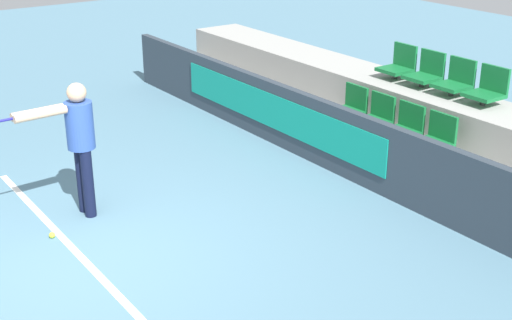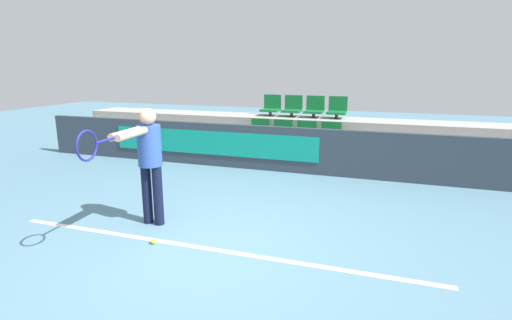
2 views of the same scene
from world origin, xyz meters
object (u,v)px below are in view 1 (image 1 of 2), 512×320
at_px(stadium_chair_2, 405,126).
at_px(stadium_chair_7, 488,89).
at_px(stadium_chair_0, 350,106).
at_px(stadium_chair_6, 456,80).
at_px(tennis_ball, 52,235).
at_px(stadium_chair_3, 436,137).
at_px(stadium_chair_4, 399,65).
at_px(stadium_chair_1, 376,116).
at_px(stadium_chair_5, 426,72).
at_px(tennis_player, 75,137).

xyz_separation_m(stadium_chair_2, stadium_chair_7, (0.52, 0.91, 0.46)).
bearing_deg(stadium_chair_0, stadium_chair_6, 41.37).
bearing_deg(tennis_ball, stadium_chair_0, 91.54).
relative_size(stadium_chair_3, stadium_chair_6, 1.00).
xyz_separation_m(stadium_chair_3, stadium_chair_7, (0.00, 0.91, 0.46)).
height_order(stadium_chair_4, tennis_ball, stadium_chair_4).
height_order(stadium_chair_1, stadium_chair_4, stadium_chair_4).
height_order(stadium_chair_3, tennis_ball, stadium_chair_3).
xyz_separation_m(stadium_chair_0, stadium_chair_5, (0.52, 0.91, 0.46)).
height_order(stadium_chair_2, stadium_chair_6, stadium_chair_6).
relative_size(stadium_chair_6, tennis_player, 0.31).
relative_size(stadium_chair_3, tennis_player, 0.31).
distance_m(stadium_chair_2, stadium_chair_7, 1.14).
height_order(stadium_chair_6, stadium_chair_7, same).
bearing_deg(tennis_ball, tennis_player, 125.34).
distance_m(stadium_chair_1, stadium_chair_6, 1.14).
relative_size(stadium_chair_4, stadium_chair_5, 1.00).
height_order(stadium_chair_0, stadium_chair_6, stadium_chair_6).
xyz_separation_m(stadium_chair_3, tennis_ball, (-1.43, -4.38, -0.62)).
height_order(stadium_chair_6, tennis_player, tennis_player).
distance_m(stadium_chair_2, tennis_ball, 4.52).
distance_m(stadium_chair_0, stadium_chair_4, 1.02).
bearing_deg(stadium_chair_5, stadium_chair_7, 0.00).
bearing_deg(stadium_chair_7, tennis_player, -110.29).
distance_m(stadium_chair_3, stadium_chair_5, 1.45).
height_order(stadium_chair_7, tennis_player, tennis_player).
bearing_deg(stadium_chair_1, tennis_ball, -95.19).
bearing_deg(stadium_chair_2, stadium_chair_4, 138.63).
xyz_separation_m(stadium_chair_0, stadium_chair_6, (1.03, 0.91, 0.46)).
bearing_deg(tennis_ball, stadium_chair_4, 91.28).
bearing_deg(stadium_chair_2, tennis_ball, -101.78).
distance_m(stadium_chair_0, tennis_player, 3.91).
distance_m(stadium_chair_1, stadium_chair_7, 1.45).
height_order(stadium_chair_5, tennis_ball, stadium_chair_5).
relative_size(tennis_player, tennis_ball, 23.59).
bearing_deg(stadium_chair_2, stadium_chair_6, 90.00).
relative_size(stadium_chair_5, tennis_ball, 7.31).
xyz_separation_m(stadium_chair_2, stadium_chair_5, (-0.52, 0.91, 0.46)).
height_order(stadium_chair_6, tennis_ball, stadium_chair_6).
bearing_deg(tennis_player, stadium_chair_1, 76.25).
relative_size(stadium_chair_1, stadium_chair_7, 1.00).
bearing_deg(tennis_ball, stadium_chair_1, 84.81).
bearing_deg(stadium_chair_4, stadium_chair_0, -90.00).
bearing_deg(stadium_chair_5, stadium_chair_3, -41.37).
distance_m(stadium_chair_5, tennis_player, 4.86).
relative_size(stadium_chair_5, tennis_player, 0.31).
xyz_separation_m(stadium_chair_0, stadium_chair_3, (1.55, 0.00, 0.00)).
distance_m(stadium_chair_3, stadium_chair_7, 1.02).
distance_m(stadium_chair_1, tennis_player, 3.98).
bearing_deg(stadium_chair_3, stadium_chair_0, 180.00).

